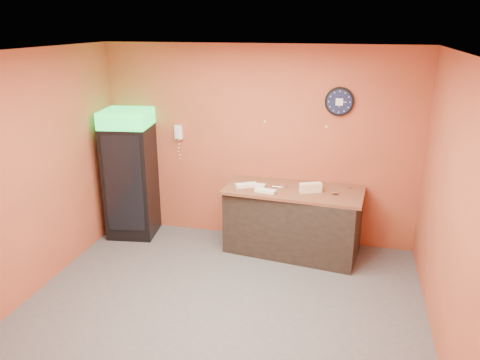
% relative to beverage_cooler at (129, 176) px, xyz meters
% --- Properties ---
extents(floor, '(4.50, 4.50, 0.00)m').
position_rel_beverage_cooler_xyz_m(floor, '(1.84, -1.61, -0.92)').
color(floor, '#47474C').
rests_on(floor, ground).
extents(back_wall, '(4.50, 0.02, 2.80)m').
position_rel_beverage_cooler_xyz_m(back_wall, '(1.84, 0.39, 0.48)').
color(back_wall, '#B75033').
rests_on(back_wall, floor).
extents(left_wall, '(0.02, 4.00, 2.80)m').
position_rel_beverage_cooler_xyz_m(left_wall, '(-0.41, -1.61, 0.48)').
color(left_wall, '#B75033').
rests_on(left_wall, floor).
extents(right_wall, '(0.02, 4.00, 2.80)m').
position_rel_beverage_cooler_xyz_m(right_wall, '(4.09, -1.61, 0.48)').
color(right_wall, '#B75033').
rests_on(right_wall, floor).
extents(ceiling, '(4.50, 4.00, 0.02)m').
position_rel_beverage_cooler_xyz_m(ceiling, '(1.84, -1.61, 1.88)').
color(ceiling, white).
rests_on(ceiling, back_wall).
extents(beverage_cooler, '(0.75, 0.75, 1.89)m').
position_rel_beverage_cooler_xyz_m(beverage_cooler, '(0.00, 0.00, 0.00)').
color(beverage_cooler, black).
rests_on(beverage_cooler, floor).
extents(prep_counter, '(1.87, 1.02, 0.89)m').
position_rel_beverage_cooler_xyz_m(prep_counter, '(2.42, -0.00, -0.48)').
color(prep_counter, black).
rests_on(prep_counter, floor).
extents(wall_clock, '(0.38, 0.06, 0.38)m').
position_rel_beverage_cooler_xyz_m(wall_clock, '(2.94, 0.36, 1.15)').
color(wall_clock, black).
rests_on(wall_clock, back_wall).
extents(wall_phone, '(0.11, 0.10, 0.20)m').
position_rel_beverage_cooler_xyz_m(wall_phone, '(0.67, 0.34, 0.61)').
color(wall_phone, white).
rests_on(wall_phone, back_wall).
extents(butcher_paper, '(1.90, 0.98, 0.04)m').
position_rel_beverage_cooler_xyz_m(butcher_paper, '(2.42, -0.00, -0.02)').
color(butcher_paper, brown).
rests_on(butcher_paper, prep_counter).
extents(sub_roll_stack, '(0.31, 0.21, 0.12)m').
position_rel_beverage_cooler_xyz_m(sub_roll_stack, '(2.65, -0.08, 0.07)').
color(sub_roll_stack, '#F5E3BE').
rests_on(sub_roll_stack, butcher_paper).
extents(wrapped_sandwich_left, '(0.32, 0.25, 0.04)m').
position_rel_beverage_cooler_xyz_m(wrapped_sandwich_left, '(1.78, -0.07, 0.03)').
color(wrapped_sandwich_left, white).
rests_on(wrapped_sandwich_left, butcher_paper).
extents(wrapped_sandwich_mid, '(0.29, 0.15, 0.04)m').
position_rel_beverage_cooler_xyz_m(wrapped_sandwich_mid, '(2.07, -0.23, 0.02)').
color(wrapped_sandwich_mid, white).
rests_on(wrapped_sandwich_mid, butcher_paper).
extents(wrapped_sandwich_right, '(0.27, 0.12, 0.04)m').
position_rel_beverage_cooler_xyz_m(wrapped_sandwich_right, '(1.90, -0.04, 0.02)').
color(wrapped_sandwich_right, white).
rests_on(wrapped_sandwich_right, butcher_paper).
extents(kitchen_tool, '(0.06, 0.06, 0.06)m').
position_rel_beverage_cooler_xyz_m(kitchen_tool, '(2.28, -0.00, 0.03)').
color(kitchen_tool, silver).
rests_on(kitchen_tool, butcher_paper).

